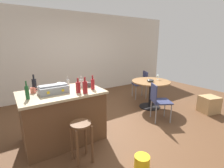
# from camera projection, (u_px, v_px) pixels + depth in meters

# --- Properties ---
(ground_plane) EXTENTS (8.80, 8.80, 0.00)m
(ground_plane) POSITION_uv_depth(u_px,v_px,m) (118.00, 120.00, 3.82)
(ground_plane) COLOR brown
(back_wall) EXTENTS (8.00, 0.10, 2.70)m
(back_wall) POSITION_uv_depth(u_px,v_px,m) (75.00, 54.00, 5.52)
(back_wall) COLOR beige
(back_wall) RESTS_ON ground_plane
(kitchen_island) EXTENTS (1.39, 0.89, 0.92)m
(kitchen_island) POSITION_uv_depth(u_px,v_px,m) (63.00, 116.00, 2.97)
(kitchen_island) COLOR brown
(kitchen_island) RESTS_ON ground_plane
(wooden_stool) EXTENTS (0.30, 0.30, 0.63)m
(wooden_stool) POSITION_uv_depth(u_px,v_px,m) (81.00, 134.00, 2.40)
(wooden_stool) COLOR brown
(wooden_stool) RESTS_ON ground_plane
(dining_table) EXTENTS (1.01, 1.01, 0.74)m
(dining_table) POSITION_uv_depth(u_px,v_px,m) (151.00, 87.00, 4.45)
(dining_table) COLOR black
(dining_table) RESTS_ON ground_plane
(folding_chair_near) EXTENTS (0.52, 0.52, 0.85)m
(folding_chair_near) POSITION_uv_depth(u_px,v_px,m) (141.00, 82.00, 5.27)
(folding_chair_near) COLOR navy
(folding_chair_near) RESTS_ON ground_plane
(folding_chair_far) EXTENTS (0.54, 0.54, 0.85)m
(folding_chair_far) POSITION_uv_depth(u_px,v_px,m) (158.00, 99.00, 3.71)
(folding_chair_far) COLOR navy
(folding_chair_far) RESTS_ON ground_plane
(toolbox) EXTENTS (0.46, 0.27, 0.15)m
(toolbox) POSITION_uv_depth(u_px,v_px,m) (53.00, 89.00, 2.76)
(toolbox) COLOR gray
(toolbox) RESTS_ON kitchen_island
(bottle_0) EXTENTS (0.07, 0.07, 0.29)m
(bottle_0) POSITION_uv_depth(u_px,v_px,m) (34.00, 85.00, 2.88)
(bottle_0) COLOR black
(bottle_0) RESTS_ON kitchen_island
(bottle_1) EXTENTS (0.07, 0.07, 0.21)m
(bottle_1) POSITION_uv_depth(u_px,v_px,m) (81.00, 83.00, 3.11)
(bottle_1) COLOR #B7B2AD
(bottle_1) RESTS_ON kitchen_island
(bottle_2) EXTENTS (0.06, 0.06, 0.19)m
(bottle_2) POSITION_uv_depth(u_px,v_px,m) (68.00, 83.00, 3.18)
(bottle_2) COLOR #B7B2AD
(bottle_2) RESTS_ON kitchen_island
(bottle_3) EXTENTS (0.06, 0.06, 0.28)m
(bottle_3) POSITION_uv_depth(u_px,v_px,m) (27.00, 92.00, 2.45)
(bottle_3) COLOR #194C23
(bottle_3) RESTS_ON kitchen_island
(bottle_4) EXTENTS (0.08, 0.08, 0.28)m
(bottle_4) POSITION_uv_depth(u_px,v_px,m) (85.00, 87.00, 2.74)
(bottle_4) COLOR maroon
(bottle_4) RESTS_ON kitchen_island
(bottle_5) EXTENTS (0.07, 0.07, 0.26)m
(bottle_5) POSITION_uv_depth(u_px,v_px,m) (93.00, 84.00, 2.97)
(bottle_5) COLOR maroon
(bottle_5) RESTS_ON kitchen_island
(bottle_6) EXTENTS (0.08, 0.08, 0.25)m
(bottle_6) POSITION_uv_depth(u_px,v_px,m) (78.00, 87.00, 2.78)
(bottle_6) COLOR maroon
(bottle_6) RESTS_ON kitchen_island
(cup_0) EXTENTS (0.12, 0.08, 0.09)m
(cup_0) POSITION_uv_depth(u_px,v_px,m) (89.00, 85.00, 3.14)
(cup_0) COLOR #383838
(cup_0) RESTS_ON kitchen_island
(cup_1) EXTENTS (0.12, 0.08, 0.09)m
(cup_1) POSITION_uv_depth(u_px,v_px,m) (33.00, 90.00, 2.78)
(cup_1) COLOR #DB6651
(cup_1) RESTS_ON kitchen_island
(cup_2) EXTENTS (0.12, 0.08, 0.10)m
(cup_2) POSITION_uv_depth(u_px,v_px,m) (60.00, 85.00, 3.09)
(cup_2) COLOR white
(cup_2) RESTS_ON kitchen_island
(wine_glass) EXTENTS (0.07, 0.07, 0.14)m
(wine_glass) POSITION_uv_depth(u_px,v_px,m) (158.00, 76.00, 4.53)
(wine_glass) COLOR silver
(wine_glass) RESTS_ON dining_table
(serving_bowl) EXTENTS (0.18, 0.18, 0.07)m
(serving_bowl) POSITION_uv_depth(u_px,v_px,m) (150.00, 80.00, 4.31)
(serving_bowl) COLOR #383838
(serving_bowl) RESTS_ON dining_table
(cardboard_box) EXTENTS (0.51, 0.48, 0.42)m
(cardboard_box) POSITION_uv_depth(u_px,v_px,m) (209.00, 104.00, 4.20)
(cardboard_box) COLOR tan
(cardboard_box) RESTS_ON ground_plane
(plastic_bucket) EXTENTS (0.22, 0.22, 0.19)m
(plastic_bucket) POSITION_uv_depth(u_px,v_px,m) (142.00, 162.00, 2.35)
(plastic_bucket) COLOR yellow
(plastic_bucket) RESTS_ON ground_plane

